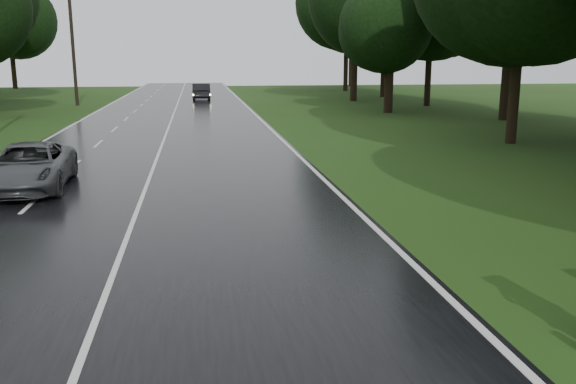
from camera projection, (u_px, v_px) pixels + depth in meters
name	position (u px, v px, depth m)	size (l,w,h in m)	color
ground	(99.00, 315.00, 9.65)	(160.00, 160.00, 0.00)	#224113
road	(163.00, 143.00, 28.94)	(12.00, 140.00, 0.04)	black
lane_center	(163.00, 142.00, 28.93)	(0.12, 140.00, 0.01)	silver
grey_car	(28.00, 166.00, 18.62)	(2.33, 5.04, 1.40)	#47494C
far_car	(201.00, 92.00, 58.03)	(1.66, 4.76, 1.57)	black
utility_pole_far	(77.00, 105.00, 51.78)	(1.80, 0.28, 9.98)	black
tree_right_d	(510.00, 143.00, 28.97)	(9.11, 9.11, 14.24)	black
tree_right_e	(388.00, 113.00, 44.99)	(7.09, 7.09, 11.08)	black
tree_right_f	(353.00, 101.00, 57.18)	(10.30, 10.30, 16.09)	black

